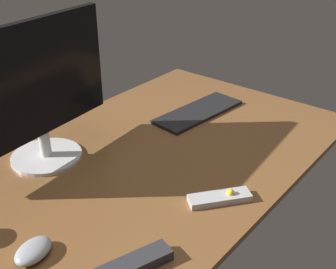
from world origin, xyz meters
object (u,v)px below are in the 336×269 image
(keyboard, at_px, (198,112))
(media_remote, at_px, (220,198))
(tv_remote, at_px, (132,265))
(monitor, at_px, (37,90))
(computer_mouse, at_px, (33,251))

(keyboard, relative_size, media_remote, 2.25)
(tv_remote, bearing_deg, monitor, 90.16)
(keyboard, bearing_deg, monitor, 167.82)
(computer_mouse, bearing_deg, media_remote, -40.10)
(keyboard, bearing_deg, media_remote, -132.45)
(keyboard, height_order, media_remote, media_remote)
(media_remote, height_order, tv_remote, media_remote)
(computer_mouse, distance_m, tv_remote, 0.23)
(monitor, xyz_separation_m, computer_mouse, (-0.29, -0.33, -0.21))
(media_remote, xyz_separation_m, tv_remote, (-0.33, 0.01, 0.00))
(computer_mouse, xyz_separation_m, media_remote, (0.44, -0.22, -0.01))
(monitor, distance_m, media_remote, 0.61)
(monitor, bearing_deg, media_remote, -79.13)
(computer_mouse, relative_size, media_remote, 0.60)
(monitor, bearing_deg, tv_remote, -113.24)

